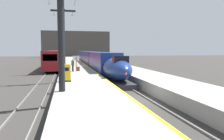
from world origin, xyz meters
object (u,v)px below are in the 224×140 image
(passenger_near_edge, at_px, (73,64))
(rolling_suitcase, at_px, (78,69))
(highspeed_train_main, at_px, (92,59))
(station_column_near, at_px, (61,7))
(departure_info_board, at_px, (76,60))
(ticket_machine_yellow, at_px, (67,74))
(station_column_far, at_px, (64,33))
(station_column_mid, at_px, (63,27))
(regional_train_adjacent, at_px, (55,58))

(passenger_near_edge, xyz_separation_m, rolling_suitcase, (0.75, 0.54, -0.69))
(highspeed_train_main, relative_size, station_column_near, 6.06)
(highspeed_train_main, height_order, rolling_suitcase, highspeed_train_main)
(highspeed_train_main, relative_size, departure_info_board, 27.17)
(passenger_near_edge, xyz_separation_m, ticket_machine_yellow, (-0.84, -9.40, -0.25))
(rolling_suitcase, relative_size, departure_info_board, 0.46)
(station_column_far, height_order, rolling_suitcase, station_column_far)
(departure_info_board, bearing_deg, highspeed_train_main, 76.64)
(passenger_near_edge, bearing_deg, station_column_mid, -112.06)
(regional_train_adjacent, xyz_separation_m, station_column_far, (2.20, -17.34, 4.63))
(regional_train_adjacent, relative_size, rolling_suitcase, 37.27)
(highspeed_train_main, bearing_deg, station_column_near, -100.21)
(station_column_mid, bearing_deg, highspeed_train_main, 74.41)
(regional_train_adjacent, bearing_deg, station_column_mid, -85.41)
(station_column_mid, distance_m, ticket_machine_yellow, 8.08)
(highspeed_train_main, xyz_separation_m, rolling_suitcase, (-3.96, -17.67, -0.60))
(rolling_suitcase, bearing_deg, station_column_mid, -119.13)
(highspeed_train_main, xyz_separation_m, regional_train_adjacent, (-8.10, 6.26, 0.18))
(highspeed_train_main, distance_m, regional_train_adjacent, 10.24)
(departure_info_board, bearing_deg, rolling_suitcase, 29.87)
(ticket_machine_yellow, height_order, departure_info_board, departure_info_board)
(station_column_near, height_order, rolling_suitcase, station_column_near)
(station_column_near, bearing_deg, station_column_far, 90.15)
(station_column_near, relative_size, rolling_suitcase, 9.67)
(station_column_near, xyz_separation_m, station_column_far, (-0.05, 21.38, -0.09))
(highspeed_train_main, distance_m, rolling_suitcase, 18.11)
(passenger_near_edge, bearing_deg, departure_info_board, 39.09)
(station_column_near, height_order, ticket_machine_yellow, station_column_near)
(station_column_mid, bearing_deg, regional_train_adjacent, 94.59)
(station_column_mid, bearing_deg, rolling_suitcase, 60.87)
(station_column_mid, distance_m, passenger_near_edge, 5.58)
(regional_train_adjacent, bearing_deg, station_column_far, -82.77)
(station_column_near, height_order, passenger_near_edge, station_column_near)
(regional_train_adjacent, distance_m, station_column_mid, 27.87)
(passenger_near_edge, bearing_deg, highspeed_train_main, 75.50)
(passenger_near_edge, bearing_deg, station_column_far, 99.47)
(passenger_near_edge, height_order, departure_info_board, departure_info_board)
(station_column_mid, bearing_deg, departure_info_board, 63.37)
(regional_train_adjacent, relative_size, station_column_near, 3.85)
(regional_train_adjacent, distance_m, station_column_far, 18.08)
(station_column_near, bearing_deg, rolling_suitcase, 82.73)
(station_column_far, distance_m, ticket_machine_yellow, 17.27)
(regional_train_adjacent, height_order, rolling_suitcase, regional_train_adjacent)
(passenger_near_edge, distance_m, departure_info_board, 0.80)
(regional_train_adjacent, relative_size, station_column_far, 3.84)
(passenger_near_edge, relative_size, departure_info_board, 0.80)
(passenger_near_edge, bearing_deg, rolling_suitcase, 35.97)
(rolling_suitcase, distance_m, departure_info_board, 1.24)
(passenger_near_edge, height_order, ticket_machine_yellow, passenger_near_edge)
(station_column_near, height_order, departure_info_board, station_column_near)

